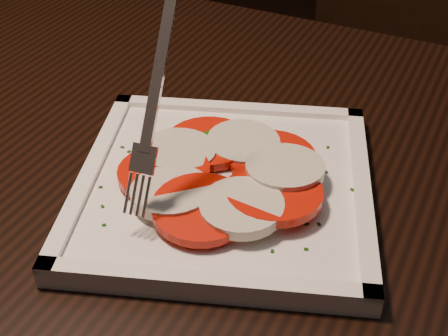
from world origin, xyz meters
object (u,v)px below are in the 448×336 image
(plate, at_px, (224,188))
(table, at_px, (246,272))
(chair, at_px, (371,60))
(fork, at_px, (161,90))

(plate, bearing_deg, table, 12.04)
(table, xyz_separation_m, plate, (-0.02, -0.00, 0.11))
(chair, relative_size, fork, 5.78)
(plate, relative_size, fork, 1.63)
(chair, bearing_deg, fork, -71.08)
(table, distance_m, plate, 0.11)
(table, height_order, chair, chair)
(plate, distance_m, fork, 0.12)
(table, distance_m, fork, 0.23)
(table, bearing_deg, chair, 90.58)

